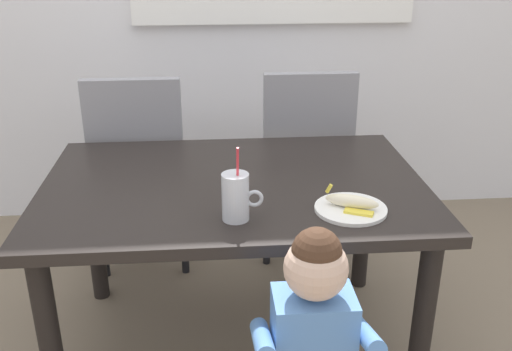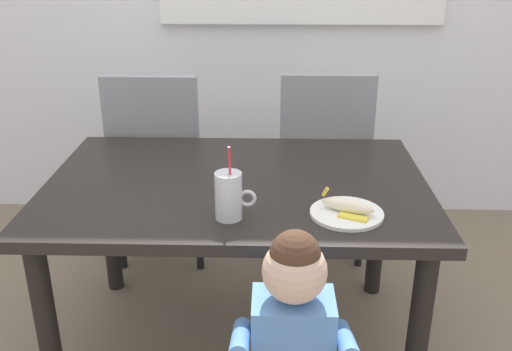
{
  "view_description": "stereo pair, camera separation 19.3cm",
  "coord_description": "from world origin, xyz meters",
  "px_view_note": "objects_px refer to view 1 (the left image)",
  "views": [
    {
      "loc": [
        -0.07,
        -1.86,
        1.52
      ],
      "look_at": [
        0.07,
        -0.09,
        0.77
      ],
      "focal_mm": 40.22,
      "sensor_mm": 36.0,
      "label": 1
    },
    {
      "loc": [
        0.12,
        -1.87,
        1.52
      ],
      "look_at": [
        0.07,
        -0.09,
        0.77
      ],
      "focal_mm": 40.22,
      "sensor_mm": 36.0,
      "label": 2
    }
  ],
  "objects_px": {
    "toddler_standing": "(313,331)",
    "dining_chair_right": "(304,153)",
    "milk_cup": "(236,199)",
    "dining_table": "(234,206)",
    "peeled_banana": "(352,202)",
    "dining_chair_left": "(140,162)",
    "snack_plate": "(351,209)"
  },
  "relations": [
    {
      "from": "dining_chair_right",
      "to": "toddler_standing",
      "type": "height_order",
      "value": "dining_chair_right"
    },
    {
      "from": "dining_table",
      "to": "peeled_banana",
      "type": "distance_m",
      "value": 0.47
    },
    {
      "from": "dining_chair_left",
      "to": "dining_chair_right",
      "type": "relative_size",
      "value": 1.0
    },
    {
      "from": "toddler_standing",
      "to": "dining_chair_right",
      "type": "bearing_deg",
      "value": 81.96
    },
    {
      "from": "snack_plate",
      "to": "peeled_banana",
      "type": "bearing_deg",
      "value": -27.39
    },
    {
      "from": "dining_chair_left",
      "to": "toddler_standing",
      "type": "relative_size",
      "value": 1.15
    },
    {
      "from": "toddler_standing",
      "to": "dining_chair_left",
      "type": "bearing_deg",
      "value": 115.11
    },
    {
      "from": "dining_chair_left",
      "to": "dining_chair_right",
      "type": "xyz_separation_m",
      "value": [
        0.78,
        0.05,
        0.0
      ]
    },
    {
      "from": "dining_table",
      "to": "snack_plate",
      "type": "distance_m",
      "value": 0.46
    },
    {
      "from": "toddler_standing",
      "to": "snack_plate",
      "type": "bearing_deg",
      "value": 63.56
    },
    {
      "from": "snack_plate",
      "to": "milk_cup",
      "type": "bearing_deg",
      "value": -175.59
    },
    {
      "from": "dining_chair_left",
      "to": "snack_plate",
      "type": "bearing_deg",
      "value": 130.04
    },
    {
      "from": "milk_cup",
      "to": "snack_plate",
      "type": "xyz_separation_m",
      "value": [
        0.37,
        0.03,
        -0.06
      ]
    },
    {
      "from": "dining_chair_left",
      "to": "toddler_standing",
      "type": "height_order",
      "value": "dining_chair_left"
    },
    {
      "from": "dining_chair_left",
      "to": "dining_chair_right",
      "type": "height_order",
      "value": "same"
    },
    {
      "from": "toddler_standing",
      "to": "snack_plate",
      "type": "distance_m",
      "value": 0.44
    },
    {
      "from": "dining_chair_left",
      "to": "milk_cup",
      "type": "distance_m",
      "value": 1.05
    },
    {
      "from": "milk_cup",
      "to": "peeled_banana",
      "type": "relative_size",
      "value": 1.44
    },
    {
      "from": "dining_table",
      "to": "dining_chair_left",
      "type": "xyz_separation_m",
      "value": [
        -0.41,
        0.65,
        -0.07
      ]
    },
    {
      "from": "toddler_standing",
      "to": "peeled_banana",
      "type": "distance_m",
      "value": 0.45
    },
    {
      "from": "dining_chair_right",
      "to": "milk_cup",
      "type": "bearing_deg",
      "value": 69.23
    },
    {
      "from": "dining_table",
      "to": "milk_cup",
      "type": "xyz_separation_m",
      "value": [
        -0.01,
        -0.29,
        0.16
      ]
    },
    {
      "from": "dining_table",
      "to": "peeled_banana",
      "type": "relative_size",
      "value": 7.81
    },
    {
      "from": "toddler_standing",
      "to": "milk_cup",
      "type": "xyz_separation_m",
      "value": [
        -0.19,
        0.32,
        0.25
      ]
    },
    {
      "from": "toddler_standing",
      "to": "snack_plate",
      "type": "height_order",
      "value": "toddler_standing"
    },
    {
      "from": "dining_chair_left",
      "to": "toddler_standing",
      "type": "distance_m",
      "value": 1.4
    },
    {
      "from": "toddler_standing",
      "to": "milk_cup",
      "type": "distance_m",
      "value": 0.45
    },
    {
      "from": "peeled_banana",
      "to": "toddler_standing",
      "type": "bearing_deg",
      "value": -117.02
    },
    {
      "from": "snack_plate",
      "to": "peeled_banana",
      "type": "xyz_separation_m",
      "value": [
        0.0,
        -0.0,
        0.03
      ]
    },
    {
      "from": "dining_chair_right",
      "to": "toddler_standing",
      "type": "distance_m",
      "value": 1.33
    },
    {
      "from": "dining_chair_left",
      "to": "peeled_banana",
      "type": "bearing_deg",
      "value": 130.11
    },
    {
      "from": "dining_chair_right",
      "to": "peeled_banana",
      "type": "distance_m",
      "value": 0.99
    }
  ]
}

